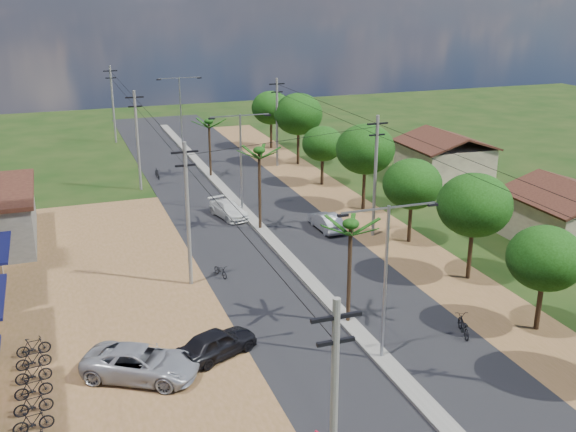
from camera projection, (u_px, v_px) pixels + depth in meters
name	position (u px, v px, depth m)	size (l,w,h in m)	color
ground	(381.00, 359.00, 33.31)	(160.00, 160.00, 0.00)	black
road	(282.00, 253.00, 46.68)	(12.00, 110.00, 0.04)	black
median	(268.00, 238.00, 49.33)	(1.00, 90.00, 0.18)	#605E56
dirt_lot_west	(58.00, 335.00, 35.66)	(18.00, 46.00, 0.04)	brown
dirt_shoulder_east	(391.00, 238.00, 49.39)	(5.00, 90.00, 0.03)	brown
house_east_near	(570.00, 211.00, 47.84)	(7.60, 7.50, 4.60)	gray
house_east_far	(445.00, 154.00, 64.21)	(7.60, 7.50, 4.60)	gray
tree_east_b	(545.00, 258.00, 34.96)	(4.00, 4.00, 5.83)	black
tree_east_c	(474.00, 205.00, 41.09)	(4.60, 4.60, 6.83)	black
tree_east_d	(412.00, 184.00, 47.40)	(4.20, 4.20, 6.13)	black
tree_east_e	(365.00, 149.00, 54.36)	(4.80, 4.80, 7.14)	black
tree_east_f	(323.00, 144.00, 61.75)	(3.80, 3.80, 5.52)	black
tree_east_g	(298.00, 114.00, 68.64)	(5.00, 5.00, 7.38)	black
tree_east_h	(271.00, 108.00, 75.87)	(4.40, 4.40, 6.52)	black
palm_median_near	(351.00, 229.00, 35.10)	(2.00, 2.00, 6.15)	black
palm_median_mid	(259.00, 154.00, 49.25)	(2.00, 2.00, 6.55)	black
palm_median_far	(209.00, 124.00, 63.73)	(2.00, 2.00, 5.85)	black
streetlight_near	(386.00, 270.00, 31.78)	(5.10, 0.18, 8.00)	gray
streetlight_mid	(241.00, 154.00, 54.07)	(5.10, 0.18, 8.00)	gray
streetlight_far	(180.00, 106.00, 76.36)	(5.10, 0.18, 8.00)	gray
utility_pole_w_a	(334.00, 424.00, 20.63)	(1.60, 0.24, 9.00)	#605E56
utility_pole_w_b	(188.00, 211.00, 40.25)	(1.60, 0.24, 9.00)	#605E56
utility_pole_w_c	(137.00, 138.00, 59.87)	(1.60, 0.24, 9.00)	#605E56
utility_pole_w_d	(113.00, 103.00, 78.60)	(1.60, 0.24, 9.00)	#605E56
utility_pole_e_b	(375.00, 174.00, 48.44)	(1.60, 0.24, 9.00)	#605E56
utility_pole_e_c	(277.00, 120.00, 68.06)	(1.60, 0.24, 9.00)	#605E56
car_silver_mid	(326.00, 222.00, 50.91)	(1.42, 4.08, 1.34)	#989A9F
car_white_far	(229.00, 210.00, 53.70)	(1.79, 4.40, 1.28)	silver
car_parked_silver	(141.00, 364.00, 31.50)	(2.52, 5.46, 1.52)	#989A9F
car_parked_dark	(217.00, 344.00, 33.34)	(1.71, 4.25, 1.45)	black
moto_rider_east	(463.00, 326.00, 35.49)	(0.68, 1.95, 1.03)	black
moto_rider_west_a	(221.00, 271.00, 42.69)	(0.53, 1.52, 0.80)	black
moto_rider_west_b	(157.00, 174.00, 64.66)	(0.47, 1.65, 0.99)	black
parked_scooter_row	(33.00, 413.00, 28.28)	(1.71, 12.40, 1.00)	black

